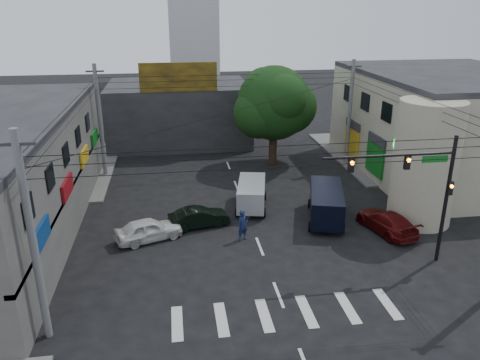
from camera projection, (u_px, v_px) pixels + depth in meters
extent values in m
plane|color=black|center=(266.00, 264.00, 25.84)|extent=(160.00, 160.00, 0.00)
cube|color=#514F4C|center=(19.00, 171.00, 40.02)|extent=(16.00, 16.00, 0.15)
cube|color=#514F4C|center=(413.00, 153.00, 44.95)|extent=(16.00, 16.00, 0.15)
cube|color=gray|center=(448.00, 126.00, 38.95)|extent=(14.00, 18.00, 8.00)
cylinder|color=gray|center=(425.00, 163.00, 29.65)|extent=(4.00, 4.00, 8.00)
cube|color=#232326|center=(179.00, 112.00, 48.32)|extent=(14.00, 10.00, 6.00)
cube|color=olive|center=(178.00, 77.00, 42.28)|extent=(7.00, 0.30, 2.60)
cylinder|color=black|center=(273.00, 140.00, 41.36)|extent=(0.70, 0.70, 4.40)
sphere|color=black|center=(274.00, 103.00, 40.21)|extent=(6.40, 6.40, 6.40)
cylinder|color=black|center=(446.00, 201.00, 24.95)|extent=(0.20, 0.20, 7.20)
cylinder|color=black|center=(390.00, 156.00, 23.52)|extent=(7.00, 0.14, 0.14)
cube|color=black|center=(407.00, 162.00, 23.80)|extent=(0.28, 0.22, 0.75)
cube|color=black|center=(351.00, 165.00, 23.39)|extent=(0.28, 0.22, 0.75)
sphere|color=orange|center=(409.00, 160.00, 23.62)|extent=(0.20, 0.20, 0.20)
sphere|color=orange|center=(352.00, 163.00, 23.21)|extent=(0.20, 0.20, 0.20)
cube|color=#0D6017|center=(435.00, 159.00, 23.97)|extent=(1.40, 0.06, 0.35)
cylinder|color=#59595B|center=(33.00, 241.00, 18.61)|extent=(0.32, 0.32, 9.20)
cylinder|color=#59595B|center=(100.00, 122.00, 37.61)|extent=(0.32, 0.32, 9.20)
cylinder|color=#59595B|center=(350.00, 114.00, 40.49)|extent=(0.32, 0.32, 9.20)
imported|color=black|center=(199.00, 217.00, 29.97)|extent=(2.91, 4.41, 1.28)
imported|color=silver|center=(149.00, 230.00, 28.23)|extent=(4.23, 5.09, 1.38)
imported|color=#500B0B|center=(386.00, 222.00, 29.32)|extent=(4.02, 5.48, 1.34)
imported|color=#131E43|center=(243.00, 225.00, 28.16)|extent=(1.08, 1.04, 1.93)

